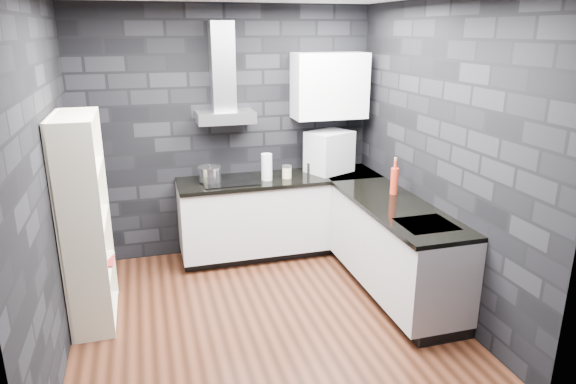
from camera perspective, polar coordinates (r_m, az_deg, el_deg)
name	(u,v)px	position (r m, az deg, el deg)	size (l,w,h in m)	color
ground	(264,318)	(4.68, -2.68, -13.76)	(3.20, 3.20, 0.00)	#472316
wall_back	(228,133)	(5.70, -6.70, 6.52)	(3.20, 0.05, 2.70)	black
wall_front	(334,250)	(2.67, 5.08, -6.45)	(3.20, 0.05, 2.70)	black
wall_left	(43,187)	(4.11, -25.59, 0.53)	(0.05, 3.20, 2.70)	black
wall_right	(440,157)	(4.76, 16.49, 3.72)	(0.05, 3.20, 2.70)	black
toekick_back	(279,247)	(5.92, -0.98, -6.15)	(2.18, 0.50, 0.10)	black
toekick_right	(396,287)	(5.16, 11.91, -10.32)	(0.50, 1.78, 0.10)	black
counter_back_cab	(280,213)	(5.72, -0.90, -2.36)	(2.20, 0.60, 0.76)	silver
counter_right_cab	(395,247)	(4.96, 11.81, -6.00)	(0.60, 1.80, 0.76)	silver
counter_back_top	(280,179)	(5.59, -0.89, 1.46)	(2.20, 0.62, 0.04)	black
counter_right_top	(397,207)	(4.81, 12.00, -1.64)	(0.62, 1.80, 0.04)	black
counter_corner_top	(348,173)	(5.85, 6.67, 2.08)	(0.62, 0.62, 0.04)	black
hood_body	(226,117)	(5.46, -6.95, 8.27)	(0.60, 0.34, 0.12)	#AEADB2
hood_chimney	(223,67)	(5.47, -7.28, 13.66)	(0.24, 0.20, 0.90)	#AEADB2
upper_cabinet	(330,86)	(5.71, 4.64, 11.68)	(0.80, 0.35, 0.70)	silver
cooktop	(230,180)	(5.48, -6.48, 1.30)	(0.58, 0.50, 0.01)	black
sink_rim	(426,224)	(4.41, 15.13, -3.50)	(0.44, 0.40, 0.01)	#AEADB2
pot	(210,175)	(5.45, -8.68, 1.93)	(0.23, 0.23, 0.14)	silver
glass_vase	(267,167)	(5.45, -2.38, 2.80)	(0.12, 0.12, 0.28)	silver
storage_jar	(287,172)	(5.54, -0.14, 2.19)	(0.10, 0.10, 0.12)	beige
utensil_crock	(311,168)	(5.74, 2.59, 2.71)	(0.09, 0.09, 0.12)	silver
appliance_garage	(329,152)	(5.77, 4.61, 4.44)	(0.46, 0.36, 0.46)	#B6B8BD
red_bottle	(394,181)	(5.09, 11.73, 1.19)	(0.08, 0.08, 0.26)	#B82E1A
bookshelf	(86,222)	(4.61, -21.58, -3.11)	(0.34, 0.80, 1.80)	#F2EACC
fruit_bowl	(84,221)	(4.52, -21.72, -3.03)	(0.21, 0.21, 0.05)	silver
book_red	(93,253)	(4.83, -20.82, -6.32)	(0.16, 0.02, 0.22)	maroon
book_second	(88,246)	(4.92, -21.32, -5.64)	(0.18, 0.02, 0.25)	#B2B2B2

